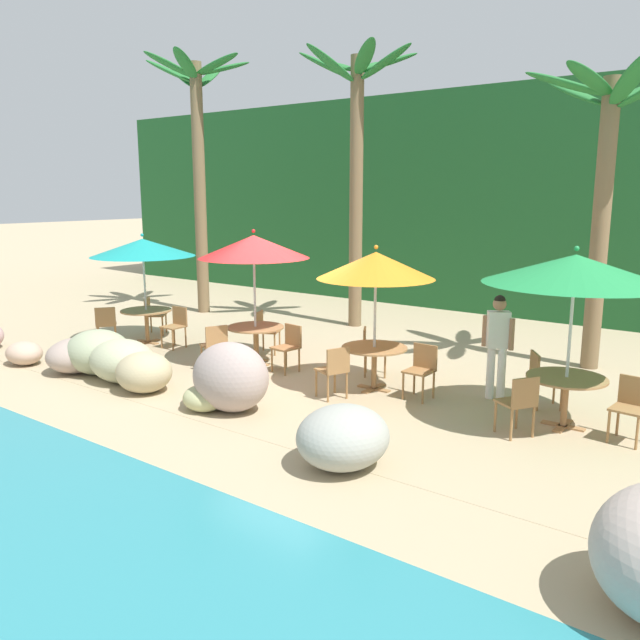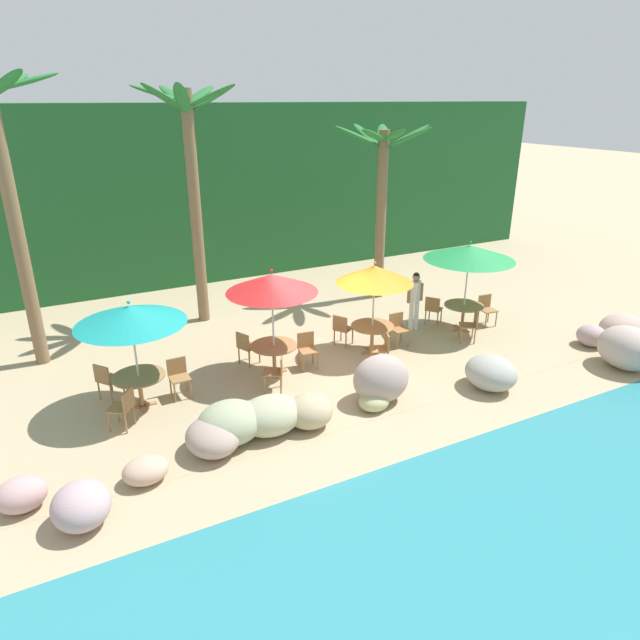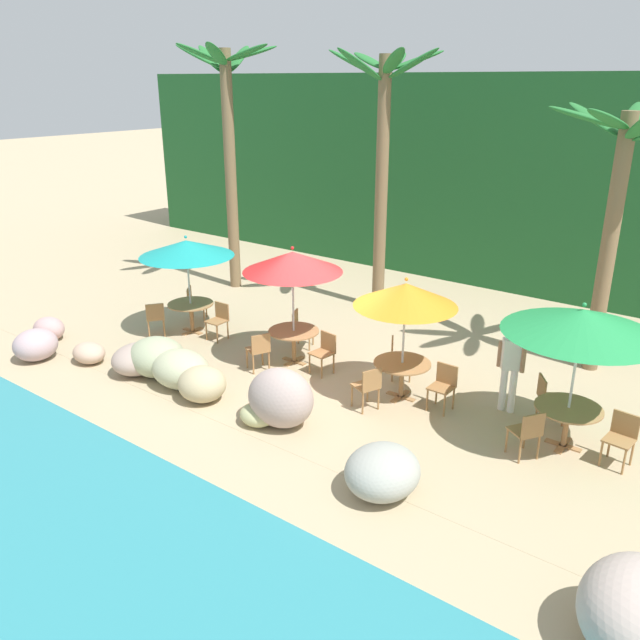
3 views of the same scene
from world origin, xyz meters
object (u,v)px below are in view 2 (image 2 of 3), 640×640
(chair_teal_inland, at_px, (106,379))
(palm_tree_second, at_px, (192,168))
(umbrella_teal, at_px, (130,315))
(chair_orange_inland, at_px, (342,328))
(palm_tree_third, at_px, (383,181))
(chair_green_left, at_px, (471,324))
(chair_green_inland, at_px, (433,308))
(umbrella_orange, at_px, (375,274))
(chair_green_seaward, at_px, (486,308))
(chair_red_inland, at_px, (246,346))
(dining_table_orange, at_px, (372,330))
(chair_teal_seaward, at_px, (178,374))
(chair_teal_left, at_px, (124,406))
(chair_red_left, at_px, (277,370))
(dining_table_red, at_px, (274,350))
(chair_red_seaward, at_px, (307,347))
(dining_table_green, at_px, (464,309))
(umbrella_red, at_px, (272,283))
(waiter_in_white, at_px, (415,297))
(chair_orange_left, at_px, (382,347))
(umbrella_green, at_px, (469,253))
(chair_orange_seaward, at_px, (398,327))
(dining_table_teal, at_px, (139,381))
(palm_tree_nearest, at_px, (5,177))

(chair_teal_inland, height_order, palm_tree_second, palm_tree_second)
(palm_tree_second, bearing_deg, umbrella_teal, -121.45)
(chair_orange_inland, distance_m, palm_tree_third, 5.34)
(umbrella_teal, distance_m, chair_green_left, 8.72)
(umbrella_teal, xyz_separation_m, chair_green_inland, (8.39, 0.83, -1.59))
(umbrella_orange, xyz_separation_m, chair_green_seaward, (3.95, 0.10, -1.59))
(chair_red_inland, height_order, umbrella_orange, umbrella_orange)
(dining_table_orange, relative_size, palm_tree_third, 0.20)
(chair_teal_seaward, relative_size, chair_orange_inland, 1.00)
(chair_teal_left, distance_m, chair_red_left, 3.28)
(dining_table_red, distance_m, chair_red_left, 0.86)
(chair_red_seaward, distance_m, dining_table_green, 4.96)
(umbrella_teal, height_order, chair_red_seaward, umbrella_teal)
(chair_red_seaward, bearing_deg, umbrella_red, 178.28)
(chair_teal_left, distance_m, palm_tree_third, 10.39)
(chair_teal_inland, distance_m, chair_orange_inland, 5.92)
(umbrella_teal, height_order, chair_green_inland, umbrella_teal)
(umbrella_teal, xyz_separation_m, umbrella_red, (3.12, 0.12, 0.17))
(chair_green_inland, xyz_separation_m, waiter_in_white, (-0.71, -0.04, 0.47))
(palm_tree_third, bearing_deg, dining_table_green, -80.95)
(chair_red_inland, relative_size, umbrella_orange, 0.36)
(umbrella_teal, distance_m, chair_teal_inland, 1.80)
(chair_teal_seaward, relative_size, umbrella_orange, 0.36)
(chair_red_inland, height_order, chair_red_left, same)
(chair_orange_inland, bearing_deg, chair_green_inland, 1.24)
(chair_green_seaward, bearing_deg, chair_teal_inland, 177.53)
(palm_tree_third, bearing_deg, chair_orange_left, -121.93)
(umbrella_green, bearing_deg, chair_orange_seaward, -179.34)
(dining_table_teal, relative_size, dining_table_green, 1.00)
(umbrella_orange, relative_size, umbrella_green, 0.95)
(chair_orange_left, relative_size, palm_tree_second, 0.13)
(dining_table_green, bearing_deg, palm_tree_third, 99.05)
(chair_red_left, distance_m, chair_green_seaward, 7.00)
(palm_tree_nearest, bearing_deg, chair_green_seaward, -15.31)
(chair_red_seaward, height_order, umbrella_green, umbrella_green)
(chair_teal_seaward, bearing_deg, dining_table_teal, -172.72)
(chair_orange_seaward, xyz_separation_m, chair_green_left, (1.87, -0.74, 0.00))
(chair_red_seaward, distance_m, palm_tree_second, 5.89)
(chair_orange_left, bearing_deg, palm_tree_nearest, 151.04)
(dining_table_green, relative_size, palm_tree_second, 0.17)
(chair_red_left, bearing_deg, chair_green_inland, 15.33)
(waiter_in_white, bearing_deg, dining_table_orange, -158.69)
(dining_table_red, height_order, dining_table_green, same)
(dining_table_red, relative_size, chair_red_seaward, 1.26)
(dining_table_teal, height_order, umbrella_green, umbrella_green)
(chair_green_seaward, relative_size, palm_tree_second, 0.13)
(dining_table_teal, distance_m, chair_orange_inland, 5.39)
(chair_orange_inland, bearing_deg, umbrella_green, -9.22)
(dining_table_orange, xyz_separation_m, palm_tree_nearest, (-7.63, 3.27, 3.90))
(chair_orange_inland, relative_size, waiter_in_white, 0.51)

